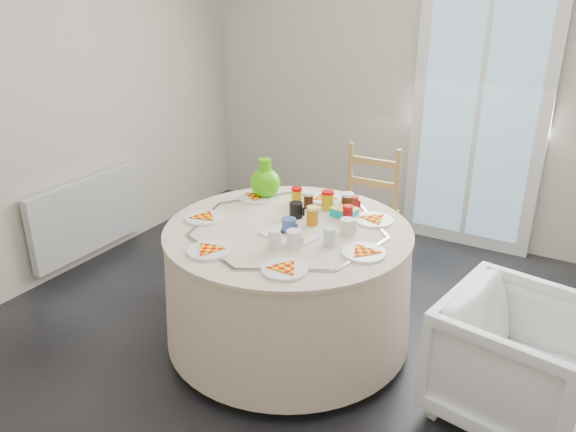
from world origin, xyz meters
The scene contains 14 objects.
floor centered at (0.00, 0.00, 0.00)m, with size 4.00×4.00×0.00m, color black.
wall_back centered at (0.00, 2.00, 1.30)m, with size 4.00×0.02×2.60m, color #BCB5A3.
wall_left centered at (-2.00, 0.00, 1.30)m, with size 0.02×4.00×2.60m, color #BCB5A3.
glass_door centered at (0.40, 1.95, 1.05)m, with size 1.00×0.08×2.10m, color silver.
radiator centered at (-1.94, 0.20, 0.38)m, with size 0.07×1.00×0.55m, color silver.
table centered at (-0.16, 0.06, 0.38)m, with size 1.39×1.39×0.71m, color beige.
wooden_chair centered at (-0.13, 1.06, 0.47)m, with size 0.41×0.39×0.92m, color #A97044, non-canonical shape.
armchair centered at (1.10, 0.07, 0.39)m, with size 0.67×0.63×0.69m, color white.
place_settings centered at (-0.16, 0.06, 0.77)m, with size 1.20×1.20×0.02m, color silver, non-canonical shape.
jar_cluster centered at (-0.11, 0.35, 0.82)m, with size 0.43×0.22×0.13m, color #94461A, non-canonical shape.
butter_tub centered at (0.04, 0.36, 0.79)m, with size 0.14×0.10×0.06m, color #01B0B0.
green_pitcher centered at (-0.52, 0.40, 0.87)m, with size 0.19×0.19×0.24m, color #43B908, non-canonical shape.
cheese_platter centered at (-0.10, -0.04, 0.77)m, with size 0.27×0.18×0.04m, color white, non-canonical shape.
mugs_glasses centered at (-0.01, 0.10, 0.81)m, with size 0.59×0.59×0.11m, color gray, non-canonical shape.
Camera 1 is at (1.25, -2.36, 1.98)m, focal length 35.00 mm.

